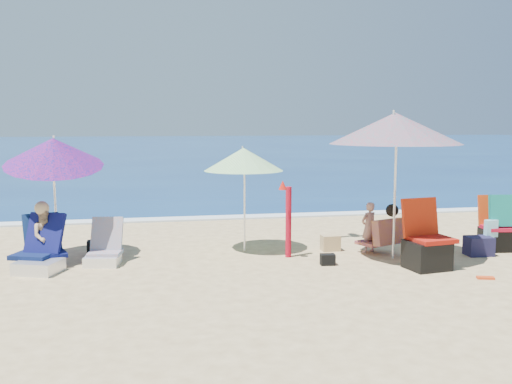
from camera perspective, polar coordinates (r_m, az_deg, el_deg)
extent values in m
plane|color=#D8BC84|center=(8.65, 3.26, -7.99)|extent=(120.00, 120.00, 0.00)
cube|color=navy|center=(53.19, -8.89, 4.32)|extent=(120.00, 80.00, 0.12)
cube|color=white|center=(13.54, -2.10, -2.48)|extent=(120.00, 0.50, 0.04)
cylinder|color=white|center=(9.65, 13.39, 0.04)|extent=(0.05, 0.05, 2.20)
cone|color=#E91F3F|center=(9.52, 13.42, 6.06)|extent=(2.54, 2.54, 0.50)
cylinder|color=white|center=(9.45, 13.28, 7.39)|extent=(0.04, 0.04, 0.13)
cylinder|color=white|center=(10.00, -1.13, -1.12)|extent=(0.04, 0.04, 1.65)
cone|color=green|center=(9.92, -1.23, 3.21)|extent=(1.69, 1.69, 0.39)
cylinder|color=white|center=(9.91, -1.33, 4.21)|extent=(0.03, 0.03, 0.10)
cylinder|color=white|center=(10.11, -19.00, -1.01)|extent=(0.08, 0.47, 1.75)
cone|color=#A71763|center=(9.84, -19.16, 3.74)|extent=(1.72, 1.77, 0.81)
cylinder|color=white|center=(9.82, -19.13, 4.90)|extent=(0.04, 0.06, 0.12)
cylinder|color=#A60B1F|center=(9.59, 3.19, -2.95)|extent=(0.13, 0.13, 1.17)
cone|color=red|center=(9.30, 2.62, 0.68)|extent=(0.18, 0.18, 0.15)
cube|color=#0B163F|center=(9.51, -20.86, -5.79)|extent=(0.72, 0.68, 0.07)
cube|color=#0C0F47|center=(9.55, -19.89, -3.80)|extent=(0.66, 0.52, 0.61)
cube|color=silver|center=(9.25, -20.45, -6.85)|extent=(0.75, 0.71, 0.18)
cube|color=#E37150|center=(9.47, -14.51, -5.79)|extent=(0.56, 0.51, 0.06)
cube|color=#DC784D|center=(9.63, -14.35, -3.97)|extent=(0.53, 0.36, 0.52)
cube|color=white|center=(9.43, -14.74, -6.47)|extent=(0.58, 0.53, 0.16)
cube|color=#A5160B|center=(9.22, 16.74, -4.46)|extent=(0.68, 0.62, 0.06)
cube|color=#B1250C|center=(9.35, 15.69, -2.40)|extent=(0.62, 0.26, 0.60)
cube|color=black|center=(9.23, 16.34, -5.93)|extent=(0.65, 0.60, 0.43)
cube|color=#B90D26|center=(10.89, 22.71, -3.25)|extent=(0.60, 0.55, 0.06)
cube|color=#C4380E|center=(11.09, 22.17, -1.65)|extent=(0.55, 0.22, 0.54)
cube|color=black|center=(10.99, 22.48, -4.27)|extent=(0.58, 0.53, 0.39)
cube|color=#0A8767|center=(10.75, 23.00, -1.67)|extent=(0.50, 0.23, 0.55)
cube|color=#8DD0E2|center=(10.61, 21.95, -3.31)|extent=(0.22, 0.10, 0.29)
imported|color=tan|center=(10.13, 10.94, -3.41)|extent=(0.37, 0.31, 0.86)
cube|color=#410E68|center=(10.17, 11.39, -4.87)|extent=(0.61, 0.58, 0.06)
cube|color=#471071|center=(9.94, 12.80, -3.82)|extent=(0.63, 0.43, 0.44)
sphere|color=black|center=(9.87, 13.15, -1.76)|extent=(0.21, 0.21, 0.21)
imported|color=tan|center=(9.61, -19.82, -4.12)|extent=(0.52, 0.46, 0.90)
cube|color=#0E134F|center=(9.56, -19.74, -5.74)|extent=(0.67, 0.62, 0.07)
cube|color=#0C2045|center=(9.78, -20.16, -3.71)|extent=(0.62, 0.47, 0.58)
sphere|color=tan|center=(9.55, -20.17, -1.49)|extent=(0.22, 0.22, 0.22)
cube|color=black|center=(10.17, -15.22, -5.27)|extent=(0.33, 0.24, 0.24)
cube|color=tan|center=(10.22, 7.27, -4.95)|extent=(0.31, 0.23, 0.27)
cube|color=#1B1937|center=(10.46, 20.91, -4.94)|extent=(0.45, 0.35, 0.32)
cube|color=black|center=(9.21, 7.00, -6.56)|extent=(0.24, 0.18, 0.17)
cube|color=#D54116|center=(8.98, 21.49, -7.80)|extent=(0.26, 0.17, 0.03)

